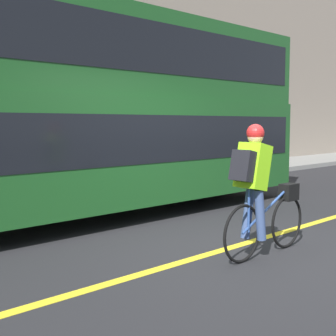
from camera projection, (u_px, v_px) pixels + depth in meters
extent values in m
plane|color=#232326|center=(244.00, 250.00, 6.11)|extent=(80.00, 80.00, 0.00)
cube|color=yellow|center=(233.00, 247.00, 6.25)|extent=(50.00, 0.14, 0.01)
cube|color=gray|center=(21.00, 193.00, 10.57)|extent=(60.00, 2.57, 0.15)
cylinder|color=black|center=(193.00, 177.00, 10.07)|extent=(0.99, 0.30, 0.99)
cube|color=#194C1E|center=(76.00, 151.00, 7.97)|extent=(9.49, 2.49, 1.77)
cube|color=black|center=(75.00, 138.00, 7.95)|extent=(9.11, 2.51, 0.78)
cube|color=#194C1E|center=(74.00, 55.00, 7.82)|extent=(9.49, 2.39, 1.45)
cube|color=black|center=(74.00, 50.00, 7.81)|extent=(9.11, 2.41, 0.81)
torus|color=black|center=(287.00, 222.00, 6.19)|extent=(0.70, 0.04, 0.70)
torus|color=black|center=(242.00, 234.00, 5.52)|extent=(0.70, 0.04, 0.70)
cylinder|color=#2D4C8C|center=(266.00, 210.00, 5.83)|extent=(0.98, 0.03, 0.48)
cylinder|color=#2D4C8C|center=(249.00, 211.00, 5.58)|extent=(0.03, 0.03, 0.52)
cube|color=black|center=(289.00, 192.00, 6.17)|extent=(0.26, 0.16, 0.22)
cube|color=#8CE019|center=(253.00, 166.00, 5.57)|extent=(0.37, 0.32, 0.58)
cube|color=black|center=(243.00, 166.00, 5.43)|extent=(0.21, 0.26, 0.38)
cylinder|color=#384C7A|center=(248.00, 213.00, 5.72)|extent=(0.22, 0.11, 0.63)
cylinder|color=#384C7A|center=(260.00, 215.00, 5.59)|extent=(0.20, 0.11, 0.63)
sphere|color=tan|center=(255.00, 137.00, 5.57)|extent=(0.19, 0.19, 0.19)
sphere|color=red|center=(255.00, 133.00, 5.56)|extent=(0.21, 0.21, 0.21)
cylinder|color=#59595B|center=(171.00, 130.00, 13.53)|extent=(0.07, 0.07, 2.62)
cube|color=#1959B2|center=(172.00, 92.00, 13.39)|extent=(0.36, 0.02, 0.36)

